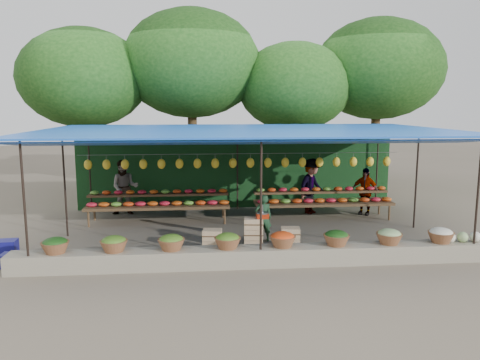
{
  "coord_description": "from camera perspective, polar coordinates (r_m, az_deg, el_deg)",
  "views": [
    {
      "loc": [
        -1.32,
        -12.45,
        3.44
      ],
      "look_at": [
        -0.16,
        0.2,
        1.42
      ],
      "focal_mm": 35.0,
      "sensor_mm": 36.0,
      "label": 1
    }
  ],
  "objects": [
    {
      "name": "ground",
      "position": [
        12.99,
        0.79,
        -6.31
      ],
      "size": [
        60.0,
        60.0,
        0.0
      ],
      "primitive_type": "plane",
      "color": "brown",
      "rests_on": "ground"
    },
    {
      "name": "stall_canopy",
      "position": [
        12.61,
        0.78,
        5.58
      ],
      "size": [
        10.8,
        6.6,
        2.82
      ],
      "color": "black",
      "rests_on": "ground"
    },
    {
      "name": "produce_baskets",
      "position": [
        10.19,
        1.86,
        -7.35
      ],
      "size": [
        8.98,
        0.58,
        0.34
      ],
      "color": "brown",
      "rests_on": "stone_curb"
    },
    {
      "name": "stone_curb",
      "position": [
        10.31,
        2.41,
        -9.27
      ],
      "size": [
        10.6,
        0.55,
        0.4
      ],
      "primitive_type": "cube",
      "color": "gray",
      "rests_on": "ground"
    },
    {
      "name": "tree_row",
      "position": [
        18.67,
        0.39,
        12.94
      ],
      "size": [
        16.51,
        5.5,
        7.12
      ],
      "color": "#3B2815",
      "rests_on": "ground"
    },
    {
      "name": "netting_backdrop",
      "position": [
        15.81,
        -0.4,
        1.09
      ],
      "size": [
        10.6,
        0.06,
        2.5
      ],
      "primitive_type": "cube",
      "color": "#17421E",
      "rests_on": "ground"
    },
    {
      "name": "fruit_table_left",
      "position": [
        14.14,
        -9.89,
        -2.64
      ],
      "size": [
        4.21,
        0.95,
        0.93
      ],
      "color": "#48371C",
      "rests_on": "ground"
    },
    {
      "name": "fruit_table_right",
      "position": [
        14.6,
        10.08,
        -2.28
      ],
      "size": [
        4.21,
        0.95,
        0.93
      ],
      "color": "#48371C",
      "rests_on": "ground"
    },
    {
      "name": "vendor_seated",
      "position": [
        11.98,
        2.85,
        -4.64
      ],
      "size": [
        0.47,
        0.33,
        1.22
      ],
      "primitive_type": "imported",
      "rotation": [
        0.0,
        0.0,
        3.24
      ],
      "color": "#1B3D23",
      "rests_on": "ground"
    },
    {
      "name": "customer_mid",
      "position": [
        15.16,
        8.71,
        -0.75
      ],
      "size": [
        1.29,
        1.26,
        1.77
      ],
      "primitive_type": "imported",
      "rotation": [
        0.0,
        0.0,
        0.74
      ],
      "color": "slate",
      "rests_on": "ground"
    },
    {
      "name": "weighing_scale",
      "position": [
        11.27,
        2.76,
        -4.26
      ],
      "size": [
        0.3,
        0.3,
        0.32
      ],
      "color": "#B72A0E",
      "rests_on": "crate_counter"
    },
    {
      "name": "customer_right",
      "position": [
        15.37,
        14.97,
        -1.34
      ],
      "size": [
        0.93,
        0.79,
        1.49
      ],
      "primitive_type": "imported",
      "rotation": [
        0.0,
        0.0,
        -0.59
      ],
      "color": "slate",
      "rests_on": "ground"
    },
    {
      "name": "blue_crate_back",
      "position": [
        12.39,
        -26.74,
        -7.3
      ],
      "size": [
        0.56,
        0.42,
        0.32
      ],
      "primitive_type": "cube",
      "rotation": [
        0.0,
        0.0,
        0.08
      ],
      "color": "navy",
      "rests_on": "ground"
    },
    {
      "name": "blue_crate_front",
      "position": [
        11.34,
        -25.98,
        -8.78
      ],
      "size": [
        0.51,
        0.38,
        0.29
      ],
      "primitive_type": "cube",
      "rotation": [
        0.0,
        0.0,
        -0.06
      ],
      "color": "navy",
      "rests_on": "ground"
    },
    {
      "name": "crate_counter",
      "position": [
        11.38,
        1.53,
        -6.92
      ],
      "size": [
        2.39,
        0.39,
        0.77
      ],
      "color": "tan",
      "rests_on": "ground"
    },
    {
      "name": "customer_left",
      "position": [
        15.24,
        -13.85,
        -0.89
      ],
      "size": [
        0.86,
        0.68,
        1.75
      ],
      "primitive_type": "imported",
      "rotation": [
        0.0,
        0.0,
        -0.02
      ],
      "color": "slate",
      "rests_on": "ground"
    }
  ]
}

